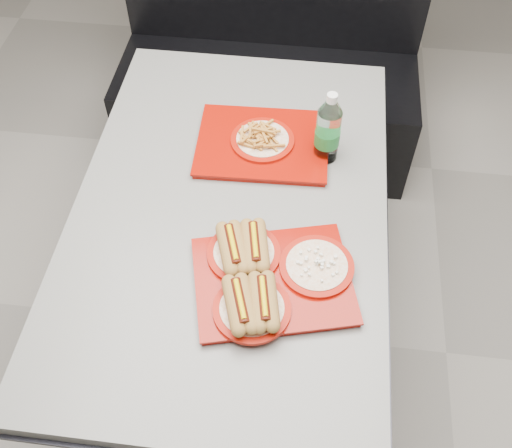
# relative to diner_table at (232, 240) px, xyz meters

# --- Properties ---
(ground) EXTENTS (6.00, 6.00, 0.00)m
(ground) POSITION_rel_diner_table_xyz_m (0.00, 0.00, -0.58)
(ground) COLOR gray
(ground) RESTS_ON ground
(diner_table) EXTENTS (0.92, 1.42, 0.75)m
(diner_table) POSITION_rel_diner_table_xyz_m (0.00, 0.00, 0.00)
(diner_table) COLOR black
(diner_table) RESTS_ON ground
(booth_bench) EXTENTS (1.30, 0.57, 1.35)m
(booth_bench) POSITION_rel_diner_table_xyz_m (0.00, 1.09, -0.18)
(booth_bench) COLOR black
(booth_bench) RESTS_ON ground
(tray_near) EXTENTS (0.47, 0.41, 0.09)m
(tray_near) POSITION_rel_diner_table_xyz_m (0.13, -0.25, 0.20)
(tray_near) COLOR #8F0D03
(tray_near) RESTS_ON diner_table
(tray_far) EXTENTS (0.42, 0.33, 0.08)m
(tray_far) POSITION_rel_diner_table_xyz_m (0.07, 0.25, 0.19)
(tray_far) COLOR #8F0D03
(tray_far) RESTS_ON diner_table
(water_bottle) EXTENTS (0.08, 0.08, 0.24)m
(water_bottle) POSITION_rel_diner_table_xyz_m (0.26, 0.23, 0.27)
(water_bottle) COLOR silver
(water_bottle) RESTS_ON diner_table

